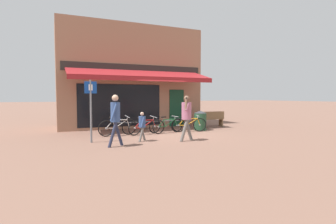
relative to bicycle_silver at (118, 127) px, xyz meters
name	(u,v)px	position (x,y,z in m)	size (l,w,h in m)	color
ground_plane	(171,134)	(2.30, -0.55, -0.38)	(160.00, 160.00, 0.00)	brown
shop_front	(129,78)	(1.55, 3.78, 2.42)	(7.93, 4.84, 5.62)	#9E7056
bike_rack_rail	(154,123)	(1.73, 0.11, 0.10)	(3.85, 0.04, 0.57)	#47494F
bicycle_silver	(118,127)	(0.00, 0.00, 0.00)	(1.78, 0.52, 0.88)	black
bicycle_red	(145,127)	(1.21, -0.11, -0.02)	(1.73, 0.63, 0.83)	black
bicycle_green	(168,125)	(2.34, -0.08, -0.03)	(1.68, 0.53, 0.79)	black
bicycle_orange	(189,124)	(3.45, -0.13, -0.02)	(1.68, 0.59, 0.80)	black
pedestrian_adult	(186,113)	(2.13, -2.35, 0.69)	(0.65, 0.57, 1.76)	slate
pedestrian_child	(142,124)	(0.53, -1.77, 0.30)	(0.37, 0.47, 1.14)	slate
pedestrian_second_adult	(115,115)	(-0.63, -2.40, 0.72)	(0.59, 0.53, 1.79)	#282D47
litter_bin	(200,120)	(4.24, 0.17, 0.12)	(0.63, 0.63, 1.00)	#23472D
parking_sign	(91,104)	(-1.29, -1.28, 1.05)	(0.44, 0.07, 2.33)	slate
park_bench	(210,119)	(5.55, 1.25, 0.08)	(1.63, 0.55, 0.87)	brown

